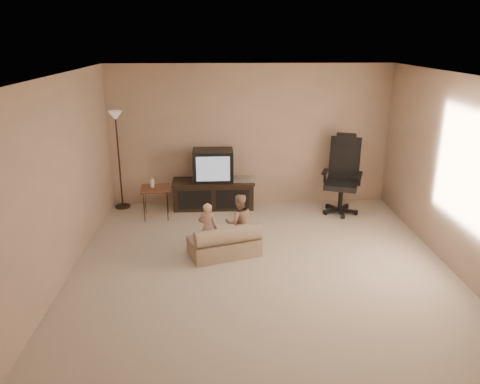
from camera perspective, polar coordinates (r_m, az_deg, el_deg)
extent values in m
plane|color=#B3A58E|center=(6.22, 2.74, -9.71)|extent=(5.50, 5.50, 0.00)
plane|color=silver|center=(5.50, 3.14, 13.90)|extent=(5.50, 5.50, 0.00)
plane|color=tan|center=(8.40, 1.18, 6.90)|extent=(5.00, 0.00, 5.00)
plane|color=tan|center=(3.24, 7.56, -13.13)|extent=(5.00, 0.00, 5.00)
plane|color=tan|center=(6.04, -21.40, 0.96)|extent=(0.00, 5.50, 5.50)
plane|color=tan|center=(6.47, 25.56, 1.52)|extent=(0.00, 5.50, 5.50)
cube|color=black|center=(8.40, -3.24, -0.37)|extent=(1.41, 0.52, 0.45)
cube|color=black|center=(8.32, -3.27, 1.29)|extent=(1.45, 0.56, 0.04)
cube|color=black|center=(8.16, -5.56, -0.96)|extent=(0.58, 0.03, 0.34)
cube|color=black|center=(8.16, -0.91, -0.88)|extent=(0.58, 0.03, 0.34)
cube|color=black|center=(8.26, -3.31, 3.30)|extent=(0.71, 0.51, 0.55)
cube|color=white|center=(8.01, -3.30, 2.82)|extent=(0.58, 0.02, 0.43)
cube|color=#B1B0B3|center=(8.28, 0.55, 1.59)|extent=(0.40, 0.29, 0.06)
cylinder|color=black|center=(8.26, 12.14, -0.77)|extent=(0.08, 0.08, 0.43)
cube|color=black|center=(8.19, 12.26, 0.87)|extent=(0.70, 0.70, 0.10)
cube|color=black|center=(8.33, 12.66, 4.00)|extent=(0.55, 0.36, 0.76)
cube|color=black|center=(8.25, 12.83, 6.40)|extent=(0.34, 0.22, 0.17)
cube|color=black|center=(8.16, 10.33, 2.44)|extent=(0.18, 0.31, 0.04)
cube|color=black|center=(8.11, 14.40, 2.05)|extent=(0.18, 0.31, 0.04)
cube|color=brown|center=(7.95, -10.29, 0.41)|extent=(0.52, 0.52, 0.03)
cylinder|color=black|center=(7.86, -11.60, -1.85)|extent=(0.01, 0.01, 0.52)
cylinder|color=black|center=(7.84, -8.84, -1.73)|extent=(0.01, 0.01, 0.52)
cylinder|color=black|center=(8.22, -11.46, -0.94)|extent=(0.01, 0.01, 0.52)
cylinder|color=black|center=(8.20, -8.82, -0.82)|extent=(0.01, 0.01, 0.52)
cylinder|color=silver|center=(7.96, -10.65, 1.03)|extent=(0.07, 0.07, 0.13)
cone|color=#D7B68C|center=(7.93, -10.69, 1.65)|extent=(0.05, 0.05, 0.05)
cylinder|color=black|center=(8.71, -14.08, -1.71)|extent=(0.27, 0.27, 0.03)
cylinder|color=black|center=(8.47, -14.51, 3.46)|extent=(0.03, 0.03, 1.64)
cone|color=beige|center=(8.30, -14.97, 8.98)|extent=(0.23, 0.23, 0.15)
cube|color=tan|center=(6.64, -1.93, -6.60)|extent=(1.07, 0.80, 0.25)
cylinder|color=tan|center=(6.40, -1.46, -5.34)|extent=(0.96, 0.52, 0.23)
imported|color=tan|center=(6.60, -3.95, -4.42)|extent=(0.31, 0.25, 0.75)
imported|color=tan|center=(6.67, -0.12, -3.70)|extent=(0.43, 0.28, 0.84)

